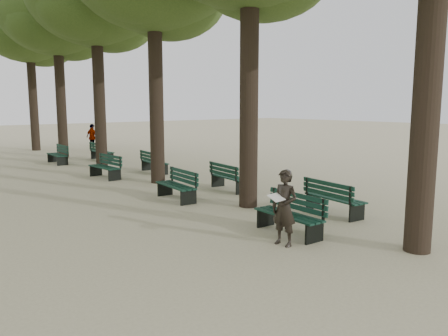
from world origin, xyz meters
TOP-DOWN VIEW (x-y plane):
  - ground at (0.00, 0.00)m, footprint 120.00×120.00m
  - tree_central_4 at (1.50, 18.00)m, footprint 6.00×6.00m
  - tree_central_5 at (1.50, 23.00)m, footprint 6.00×6.00m
  - bench_left_0 at (0.37, 0.42)m, footprint 0.68×1.83m
  - bench_left_1 at (0.37, 5.03)m, footprint 0.75×1.85m
  - bench_left_2 at (0.37, 10.17)m, footprint 0.67×1.83m
  - bench_left_3 at (0.37, 15.67)m, footprint 0.64×1.82m
  - bench_right_0 at (2.63, 0.85)m, footprint 0.80×1.86m
  - bench_right_1 at (2.63, 5.16)m, footprint 0.80×1.86m
  - bench_right_2 at (2.63, 10.18)m, footprint 0.77×1.85m
  - bench_right_3 at (2.63, 15.54)m, footprint 0.61×1.81m
  - man_with_map at (-0.29, -0.05)m, footprint 0.63×0.67m
  - pedestrian_c at (4.29, 20.68)m, footprint 0.64×1.04m
  - pedestrian_b at (5.93, 23.51)m, footprint 0.91×0.99m

SIDE VIEW (x-z plane):
  - ground at x=0.00m, z-range 0.00..0.00m
  - bench_left_0 at x=0.37m, z-range -0.19..0.73m
  - bench_left_1 at x=0.37m, z-range -0.19..0.73m
  - bench_left_2 at x=0.37m, z-range -0.19..0.73m
  - bench_left_3 at x=0.37m, z-range -0.19..0.73m
  - bench_right_0 at x=2.63m, z-range -0.19..0.73m
  - bench_right_1 at x=2.63m, z-range -0.19..0.73m
  - bench_right_2 at x=2.63m, z-range -0.19..0.73m
  - bench_right_3 at x=2.63m, z-range -0.19..0.73m
  - pedestrian_b at x=5.93m, z-range 0.00..1.59m
  - man_with_map at x=-0.29m, z-range 0.00..1.60m
  - pedestrian_c at x=4.29m, z-range 0.00..1.68m
  - tree_central_4 at x=1.50m, z-range 2.68..12.63m
  - tree_central_5 at x=1.50m, z-range 2.68..12.63m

